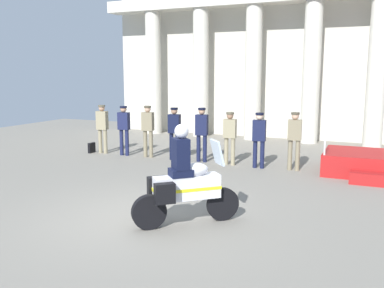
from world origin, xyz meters
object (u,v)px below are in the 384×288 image
Objects in this scene: officer_in_row_0 at (102,125)px; briefcase_on_ground at (92,148)px; officer_in_row_2 at (148,127)px; motorcycle_with_rider at (183,184)px; officer_in_row_3 at (174,129)px; officer_in_row_7 at (294,136)px; officer_in_row_5 at (230,134)px; officer_in_row_1 at (124,126)px; officer_in_row_4 at (202,130)px; officer_in_row_6 at (259,136)px.

officer_in_row_0 reaches higher than briefcase_on_ground.
officer_in_row_2 is 6.64m from motorcycle_with_rider.
officer_in_row_7 is (3.85, 0.04, -0.01)m from officer_in_row_3.
officer_in_row_7 reaches higher than officer_in_row_5.
officer_in_row_3 is 1.01× the size of officer_in_row_7.
officer_in_row_1 is 0.98× the size of officer_in_row_4.
officer_in_row_0 is at bearing -6.33° from officer_in_row_7.
officer_in_row_4 is at bearing 178.80° from officer_in_row_3.
motorcycle_with_rider reaches higher than officer_in_row_0.
officer_in_row_0 is at bearing 93.43° from motorcycle_with_rider.
officer_in_row_3 is 2.83m from officer_in_row_6.
officer_in_row_3 is 0.99× the size of officer_in_row_4.
officer_in_row_5 is at bearing -5.01° from officer_in_row_7.
officer_in_row_1 is at bearing -7.23° from officer_in_row_6.
officer_in_row_6 is at bearing 172.77° from officer_in_row_1.
officer_in_row_4 is 4.29m from briefcase_on_ground.
officer_in_row_7 is at bearing 179.75° from officer_in_row_6.
officer_in_row_3 is 1.03× the size of officer_in_row_6.
officer_in_row_1 is at bearing -6.00° from officer_in_row_7.
officer_in_row_6 is (0.94, -0.06, 0.01)m from officer_in_row_5.
officer_in_row_2 is 2.92m from officer_in_row_5.
motorcycle_with_rider is 5.28× the size of briefcase_on_ground.
officer_in_row_3 is 4.76× the size of briefcase_on_ground.
officer_in_row_1 is at bearing 88.56° from motorcycle_with_rider.
officer_in_row_0 is 1.03× the size of officer_in_row_6.
officer_in_row_6 is at bearing 169.79° from officer_in_row_5.
officer_in_row_0 is at bearing -7.42° from officer_in_row_6.
officer_in_row_0 is 6.70m from officer_in_row_7.
motorcycle_with_rider is (-1.03, -5.40, -0.21)m from officer_in_row_7.
officer_in_row_2 is at bearing 174.19° from officer_in_row_0.
officer_in_row_7 is at bearing 0.77° from briefcase_on_ground.
officer_in_row_3 reaches higher than briefcase_on_ground.
officer_in_row_0 is 0.90× the size of motorcycle_with_rider.
briefcase_on_ground is (-7.13, -0.10, -0.83)m from officer_in_row_7.
officer_in_row_4 is at bearing -11.38° from officer_in_row_5.
motorcycle_with_rider is (-0.02, -5.29, -0.18)m from officer_in_row_6.
officer_in_row_4 is at bearing 174.39° from officer_in_row_2.
officer_in_row_2 is 1.05× the size of officer_in_row_6.
officer_in_row_4 is (2.86, 0.08, 0.01)m from officer_in_row_1.
officer_in_row_4 reaches higher than officer_in_row_6.
officer_in_row_6 is (1.90, -0.15, -0.04)m from officer_in_row_4.
officer_in_row_0 is 1.04× the size of officer_in_row_5.
officer_in_row_0 is 7.83m from motorcycle_with_rider.
officer_in_row_0 is 1.01× the size of officer_in_row_7.
officer_in_row_2 is 0.91× the size of motorcycle_with_rider.
motorcycle_with_rider is at bearing 83.47° from officer_in_row_6.
officer_in_row_3 is 3.38m from briefcase_on_ground.
officer_in_row_0 is 0.99× the size of officer_in_row_4.
officer_in_row_2 is 1.95m from officer_in_row_4.
officer_in_row_3 is (1.93, -0.01, 0.00)m from officer_in_row_1.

